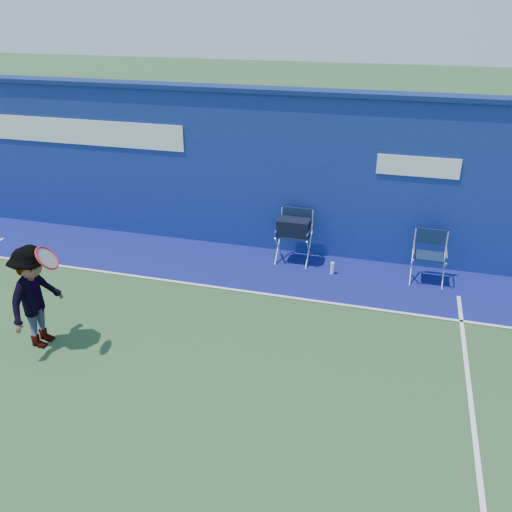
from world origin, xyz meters
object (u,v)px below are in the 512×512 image
(tennis_player, at_px, (36,297))
(directors_chair_right, at_px, (428,267))
(water_bottle, at_px, (332,268))
(directors_chair_left, at_px, (294,241))

(tennis_player, bearing_deg, directors_chair_right, 33.09)
(tennis_player, bearing_deg, water_bottle, 41.71)
(directors_chair_right, relative_size, tennis_player, 0.55)
(water_bottle, xyz_separation_m, tennis_player, (-3.70, -3.30, 0.66))
(directors_chair_right, bearing_deg, tennis_player, -146.91)
(water_bottle, bearing_deg, directors_chair_left, 156.93)
(directors_chair_left, xyz_separation_m, tennis_player, (-2.90, -3.64, 0.36))
(directors_chair_left, bearing_deg, tennis_player, -128.61)
(directors_chair_left, relative_size, tennis_player, 0.61)
(directors_chair_right, height_order, tennis_player, tennis_player)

